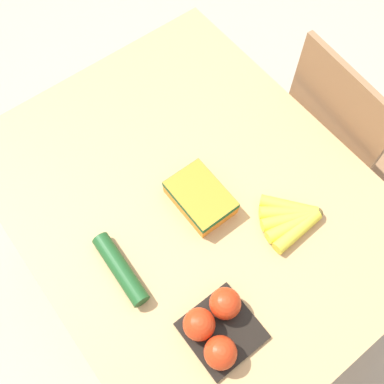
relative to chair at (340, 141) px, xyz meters
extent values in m
plane|color=#B7A88E|center=(-0.06, -0.66, -0.50)|extent=(12.00, 12.00, 0.00)
cube|color=tan|center=(-0.06, -0.66, 0.25)|extent=(1.19, 0.95, 0.03)
cylinder|color=tan|center=(-0.60, -1.07, -0.13)|extent=(0.06, 0.06, 0.73)
cylinder|color=tan|center=(-0.60, -0.24, -0.13)|extent=(0.06, 0.06, 0.73)
cylinder|color=tan|center=(0.48, -0.24, -0.13)|extent=(0.06, 0.06, 0.73)
cube|color=#8E6642|center=(0.00, 0.07, -0.04)|extent=(0.45, 0.43, 0.03)
cube|color=#8E6642|center=(-0.01, -0.12, 0.21)|extent=(0.39, 0.05, 0.48)
cylinder|color=#8E6642|center=(-0.16, 0.25, -0.27)|extent=(0.04, 0.04, 0.45)
cylinder|color=#8E6642|center=(0.17, -0.11, -0.27)|extent=(0.04, 0.04, 0.45)
cylinder|color=#8E6642|center=(-0.19, -0.09, -0.27)|extent=(0.04, 0.04, 0.45)
sphere|color=brown|center=(0.20, -0.42, 0.28)|extent=(0.03, 0.03, 0.03)
cylinder|color=yellow|center=(0.14, -0.47, 0.28)|extent=(0.15, 0.13, 0.04)
cylinder|color=yellow|center=(0.15, -0.48, 0.28)|extent=(0.13, 0.15, 0.04)
cylinder|color=yellow|center=(0.17, -0.49, 0.28)|extent=(0.10, 0.16, 0.04)
cylinder|color=yellow|center=(0.19, -0.50, 0.28)|extent=(0.07, 0.16, 0.04)
cylinder|color=yellow|center=(0.21, -0.50, 0.28)|extent=(0.05, 0.16, 0.04)
cube|color=black|center=(0.28, -0.83, 0.27)|extent=(0.17, 0.17, 0.01)
sphere|color=red|center=(0.24, -0.87, 0.31)|extent=(0.08, 0.08, 0.08)
sphere|color=red|center=(0.33, -0.87, 0.31)|extent=(0.08, 0.08, 0.08)
sphere|color=red|center=(0.24, -0.79, 0.31)|extent=(0.08, 0.08, 0.08)
cube|color=orange|center=(-0.03, -0.65, 0.29)|extent=(0.18, 0.13, 0.06)
cube|color=#145123|center=(-0.03, -0.65, 0.31)|extent=(0.18, 0.13, 0.02)
cylinder|color=#1E5123|center=(0.00, -0.94, 0.28)|extent=(0.21, 0.06, 0.05)
camera|label=1|loc=(0.38, -1.00, 1.43)|focal=42.00mm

